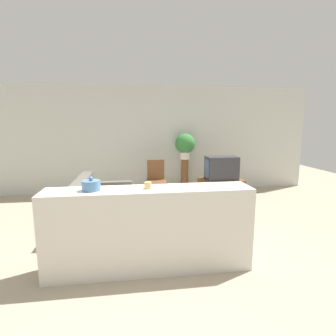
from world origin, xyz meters
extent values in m
plane|color=tan|center=(0.00, 0.00, 0.00)|extent=(14.00, 14.00, 0.00)
cube|color=silver|center=(0.00, 3.43, 1.35)|extent=(9.00, 0.06, 2.70)
cube|color=#605B51|center=(-0.70, 1.29, 0.21)|extent=(0.98, 1.72, 0.43)
cube|color=#605B51|center=(-1.09, 1.29, 0.61)|extent=(0.20, 1.72, 0.36)
cube|color=#605B51|center=(-0.70, 0.52, 0.29)|extent=(0.98, 0.16, 0.57)
cube|color=#605B51|center=(-0.70, 2.07, 0.29)|extent=(0.98, 0.16, 0.57)
cube|color=brown|center=(1.78, 2.21, 0.26)|extent=(0.95, 0.55, 0.53)
cube|color=#333338|center=(1.78, 2.21, 0.78)|extent=(0.68, 0.42, 0.51)
cube|color=#4C6B93|center=(1.43, 2.21, 0.78)|extent=(0.02, 0.35, 0.40)
cube|color=brown|center=(0.35, 2.46, 0.45)|extent=(0.44, 0.44, 0.04)
cube|color=brown|center=(0.35, 2.66, 0.70)|extent=(0.40, 0.04, 0.46)
cylinder|color=brown|center=(0.16, 2.27, 0.21)|extent=(0.04, 0.04, 0.43)
cylinder|color=brown|center=(0.54, 2.27, 0.21)|extent=(0.04, 0.04, 0.43)
cylinder|color=brown|center=(0.16, 2.65, 0.21)|extent=(0.04, 0.04, 0.43)
cylinder|color=brown|center=(0.54, 2.65, 0.21)|extent=(0.04, 0.04, 0.43)
cylinder|color=brown|center=(1.14, 3.12, 0.43)|extent=(0.18, 0.18, 0.87)
cylinder|color=white|center=(1.14, 3.12, 0.96)|extent=(0.25, 0.25, 0.18)
sphere|color=#38843D|center=(1.14, 3.12, 1.26)|extent=(0.50, 0.50, 0.50)
cube|color=silver|center=(0.00, -0.34, 0.50)|extent=(2.43, 0.44, 1.01)
cylinder|color=#4C7AAD|center=(-0.65, -0.34, 1.07)|extent=(0.21, 0.21, 0.11)
sphere|color=#4C7AAD|center=(-0.65, -0.34, 1.15)|extent=(0.05, 0.05, 0.05)
cylinder|color=tan|center=(-0.02, -0.34, 1.05)|extent=(0.08, 0.08, 0.08)
camera|label=1|loc=(-0.19, -3.30, 1.75)|focal=28.00mm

